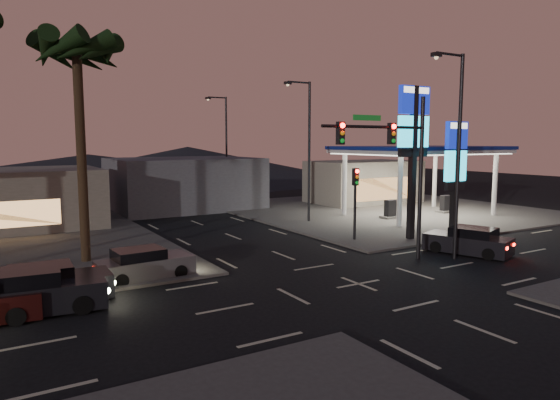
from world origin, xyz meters
TOP-DOWN VIEW (x-y plane):
  - ground at (0.00, 0.00)m, footprint 140.00×140.00m
  - corner_lot_ne at (16.00, 16.00)m, footprint 24.00×24.00m
  - gas_station at (16.00, 12.00)m, footprint 12.20×8.20m
  - convenience_store at (18.00, 21.00)m, footprint 10.00×6.00m
  - pylon_sign_tall at (8.50, 5.50)m, footprint 2.20×0.35m
  - pylon_sign_short at (11.00, 4.50)m, footprint 1.60×0.35m
  - traffic_signal_mast at (3.76, 1.99)m, footprint 6.10×0.39m
  - pedestal_signal at (5.50, 6.98)m, footprint 0.32×0.39m
  - streetlight_near at (6.79, 1.00)m, footprint 2.14×0.25m
  - streetlight_mid at (6.79, 14.00)m, footprint 2.14×0.25m
  - streetlight_far at (6.79, 28.00)m, footprint 2.14×0.25m
  - palm_a at (-9.00, 9.50)m, footprint 4.41×4.41m
  - building_far_mid at (2.00, 26.00)m, footprint 12.00×9.00m
  - hill_right at (15.00, 60.00)m, footprint 50.00×50.00m
  - hill_center at (0.00, 60.00)m, footprint 60.00×60.00m
  - car_lane_a_front at (-11.83, 2.99)m, footprint 4.84×2.34m
  - car_lane_b_front at (-7.38, 5.29)m, footprint 4.19×1.97m
  - car_lane_b_mid at (-11.25, 3.88)m, footprint 4.37×1.92m
  - suv_station at (8.52, 1.37)m, footprint 3.07×4.57m

SIDE VIEW (x-z plane):
  - ground at x=0.00m, z-range 0.00..0.00m
  - corner_lot_ne at x=16.00m, z-range 0.00..0.12m
  - car_lane_b_front at x=-7.38m, z-range -0.05..1.29m
  - car_lane_b_mid at x=-11.25m, z-range -0.05..1.36m
  - suv_station at x=8.52m, z-range -0.05..1.36m
  - car_lane_a_front at x=-11.83m, z-range -0.05..1.48m
  - convenience_store at x=18.00m, z-range 0.00..4.00m
  - hill_center at x=0.00m, z-range 0.00..4.00m
  - building_far_mid at x=2.00m, z-range 0.00..4.40m
  - hill_right at x=15.00m, z-range 0.00..5.00m
  - pedestal_signal at x=5.50m, z-range 0.77..5.07m
  - pylon_sign_short at x=11.00m, z-range 1.16..8.16m
  - gas_station at x=16.00m, z-range 2.34..7.82m
  - traffic_signal_mast at x=3.76m, z-range 1.23..9.23m
  - streetlight_near at x=6.79m, z-range 0.72..10.72m
  - streetlight_mid at x=6.79m, z-range 0.72..10.72m
  - streetlight_far at x=6.79m, z-range 0.72..10.72m
  - pylon_sign_tall at x=8.50m, z-range 1.89..10.89m
  - palm_a at x=-9.00m, z-range 4.00..14.86m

